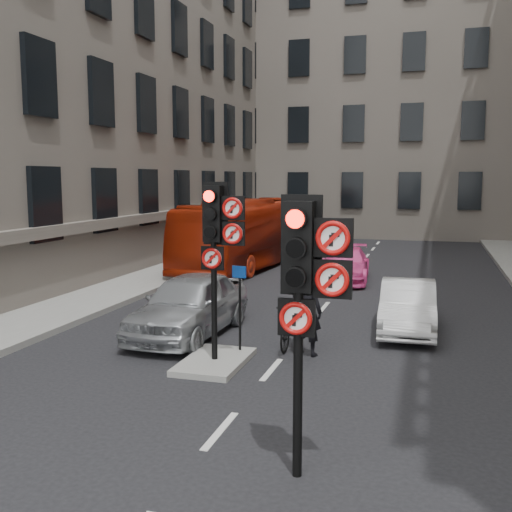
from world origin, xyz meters
The scene contains 13 objects.
ground centered at (0.00, 0.00, 0.00)m, with size 120.00×120.00×0.00m, color black.
pavement_left centered at (-7.20, 12.00, 0.08)m, with size 3.00×50.00×0.16m, color gray.
centre_island centered at (-1.20, 5.00, 0.06)m, with size 1.20×2.00×0.12m, color gray.
building_far centered at (0.00, 38.00, 10.00)m, with size 30.00×14.00×20.00m, color slate.
signal_near centered at (1.49, 0.99, 2.58)m, with size 0.91×0.40×3.58m.
signal_far centered at (-1.11, 4.99, 2.70)m, with size 0.91×0.40×3.58m.
car_silver centered at (-2.58, 7.00, 0.75)m, with size 1.77×4.40×1.50m, color #A6AAAE.
car_white centered at (2.45, 8.88, 0.62)m, with size 1.31×3.74×1.23m, color beige.
car_pink centered at (-0.05, 15.74, 0.60)m, with size 1.68×4.14×1.20m, color #EF4699.
bus_red centered at (-4.50, 18.08, 1.45)m, with size 2.43×10.38×2.89m, color maroon.
motorcycle centered at (0.01, 6.67, 0.52)m, with size 0.49×1.72×1.04m, color black.
motorcyclist centered at (0.45, 6.19, 0.96)m, with size 0.70×0.46×1.93m, color black.
info_sign centered at (-0.90, 5.73, 1.30)m, with size 0.31×0.11×1.82m.
Camera 1 is at (2.93, -6.07, 3.78)m, focal length 42.00 mm.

